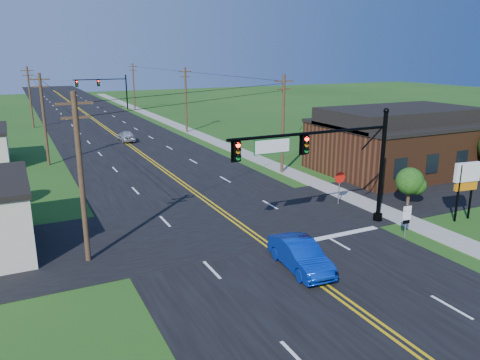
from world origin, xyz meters
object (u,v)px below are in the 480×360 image
signal_mast_far (104,87)px  blue_car (300,256)px  stop_sign (340,181)px  route_sign (407,216)px  signal_mast_main (326,157)px

signal_mast_far → blue_car: 76.10m
stop_sign → blue_car: bearing=-132.8°
route_sign → blue_car: bearing=-166.7°
signal_mast_main → blue_car: 6.98m
signal_mast_main → signal_mast_far: (0.10, 72.00, -0.20)m
blue_car → stop_sign: stop_sign is taller
blue_car → route_sign: route_sign is taller
signal_mast_far → stop_sign: (4.21, -68.02, -2.75)m
signal_mast_main → route_sign: size_ratio=4.89×
route_sign → stop_sign: size_ratio=0.93×
signal_mast_far → blue_car: bearing=-93.3°
signal_mast_main → route_sign: (3.90, -3.00, -3.40)m
signal_mast_far → blue_car: (-4.31, -75.88, -3.78)m
blue_car → route_sign: size_ratio=2.02×
stop_sign → signal_mast_main: bearing=-132.8°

